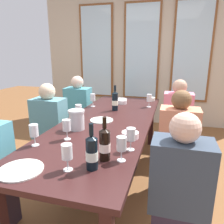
# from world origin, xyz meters

# --- Properties ---
(ground_plane) EXTENTS (12.00, 12.00, 0.00)m
(ground_plane) POSITION_xyz_m (0.00, 0.00, 0.00)
(ground_plane) COLOR brown
(back_wall_with_windows) EXTENTS (4.11, 0.10, 2.90)m
(back_wall_with_windows) POSITION_xyz_m (0.00, 2.39, 1.45)
(back_wall_with_windows) COLOR #C1B29A
(back_wall_with_windows) RESTS_ON ground
(dining_table) EXTENTS (0.91, 2.59, 0.74)m
(dining_table) POSITION_xyz_m (0.00, 0.00, 0.67)
(dining_table) COLOR #371A1A
(dining_table) RESTS_ON ground
(white_plate_0) EXTENTS (0.25, 0.25, 0.01)m
(white_plate_0) POSITION_xyz_m (-0.06, -0.01, 0.74)
(white_plate_0) COLOR white
(white_plate_0) RESTS_ON dining_table
(white_plate_1) EXTENTS (0.21, 0.21, 0.01)m
(white_plate_1) POSITION_xyz_m (-0.12, 1.10, 0.74)
(white_plate_1) COLOR white
(white_plate_1) RESTS_ON dining_table
(white_plate_2) EXTENTS (0.28, 0.28, 0.01)m
(white_plate_2) POSITION_xyz_m (-0.23, -1.12, 0.74)
(white_plate_2) COLOR white
(white_plate_2) RESTS_ON dining_table
(metal_pitcher) EXTENTS (0.16, 0.16, 0.19)m
(metal_pitcher) POSITION_xyz_m (-0.20, -0.33, 0.84)
(metal_pitcher) COLOR silver
(metal_pitcher) RESTS_ON dining_table
(wine_bottle_0) EXTENTS (0.08, 0.08, 0.31)m
(wine_bottle_0) POSITION_xyz_m (0.24, -0.84, 0.86)
(wine_bottle_0) COLOR black
(wine_bottle_0) RESTS_ON dining_table
(wine_bottle_1) EXTENTS (0.08, 0.08, 0.30)m
(wine_bottle_1) POSITION_xyz_m (0.20, -0.98, 0.85)
(wine_bottle_1) COLOR black
(wine_bottle_1) RESTS_ON dining_table
(wine_bottle_2) EXTENTS (0.08, 0.08, 0.32)m
(wine_bottle_2) POSITION_xyz_m (-0.03, 0.44, 0.86)
(wine_bottle_2) COLOR black
(wine_bottle_2) RESTS_ON dining_table
(tasting_bowl_0) EXTENTS (0.12, 0.12, 0.05)m
(tasting_bowl_0) POSITION_xyz_m (0.35, 1.14, 0.77)
(tasting_bowl_0) COLOR white
(tasting_bowl_0) RESTS_ON dining_table
(tasting_bowl_1) EXTENTS (0.15, 0.15, 0.05)m
(tasting_bowl_1) POSITION_xyz_m (0.33, -0.41, 0.77)
(tasting_bowl_1) COLOR white
(tasting_bowl_1) RESTS_ON dining_table
(tasting_bowl_2) EXTENTS (0.13, 0.13, 0.05)m
(tasting_bowl_2) POSITION_xyz_m (-0.03, 0.82, 0.77)
(tasting_bowl_2) COLOR white
(tasting_bowl_2) RESTS_ON dining_table
(wine_glass_0) EXTENTS (0.07, 0.07, 0.17)m
(wine_glass_0) POSITION_xyz_m (-0.18, -0.58, 0.86)
(wine_glass_0) COLOR white
(wine_glass_0) RESTS_ON dining_table
(wine_glass_1) EXTENTS (0.07, 0.07, 0.17)m
(wine_glass_1) POSITION_xyz_m (0.38, -0.64, 0.86)
(wine_glass_1) COLOR white
(wine_glass_1) RESTS_ON dining_table
(wine_glass_2) EXTENTS (0.07, 0.07, 0.17)m
(wine_glass_2) POSITION_xyz_m (0.35, -0.82, 0.86)
(wine_glass_2) COLOR white
(wine_glass_2) RESTS_ON dining_table
(wine_glass_3) EXTENTS (0.07, 0.07, 0.17)m
(wine_glass_3) POSITION_xyz_m (-0.37, -0.76, 0.86)
(wine_glass_3) COLOR white
(wine_glass_3) RESTS_ON dining_table
(wine_glass_4) EXTENTS (0.07, 0.07, 0.17)m
(wine_glass_4) POSITION_xyz_m (0.05, -1.03, 0.86)
(wine_glass_4) COLOR white
(wine_glass_4) RESTS_ON dining_table
(wine_glass_5) EXTENTS (0.07, 0.07, 0.17)m
(wine_glass_5) POSITION_xyz_m (0.36, 0.73, 0.86)
(wine_glass_5) COLOR white
(wine_glass_5) RESTS_ON dining_table
(wine_glass_6) EXTENTS (0.07, 0.07, 0.17)m
(wine_glass_6) POSITION_xyz_m (-0.30, -0.06, 0.86)
(wine_glass_6) COLOR white
(wine_glass_6) RESTS_ON dining_table
(wine_glass_7) EXTENTS (0.07, 0.07, 0.17)m
(wine_glass_7) POSITION_xyz_m (-0.38, 0.56, 0.86)
(wine_glass_7) COLOR white
(wine_glass_7) RESTS_ON dining_table
(seated_person_1) EXTENTS (0.38, 0.24, 1.11)m
(seated_person_1) POSITION_xyz_m (0.74, -0.82, 0.53)
(seated_person_1) COLOR #33283C
(seated_person_1) RESTS_ON ground
(seated_person_2) EXTENTS (0.38, 0.24, 1.11)m
(seated_person_2) POSITION_xyz_m (-0.74, 0.04, 0.53)
(seated_person_2) COLOR #273244
(seated_person_2) RESTS_ON ground
(seated_person_3) EXTENTS (0.38, 0.24, 1.11)m
(seated_person_3) POSITION_xyz_m (0.74, -0.00, 0.53)
(seated_person_3) COLOR #2C382B
(seated_person_3) RESTS_ON ground
(seated_person_4) EXTENTS (0.38, 0.24, 1.11)m
(seated_person_4) POSITION_xyz_m (-0.74, 0.87, 0.53)
(seated_person_4) COLOR #2A2C3E
(seated_person_4) RESTS_ON ground
(seated_person_5) EXTENTS (0.38, 0.24, 1.11)m
(seated_person_5) POSITION_xyz_m (0.74, 0.84, 0.53)
(seated_person_5) COLOR #312F33
(seated_person_5) RESTS_ON ground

